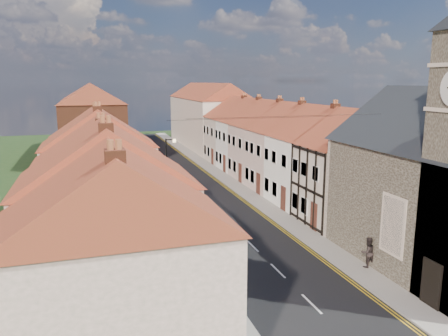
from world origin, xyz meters
The scene contains 23 objects.
ground centered at (0.00, 0.00, 0.00)m, with size 160.00×160.00×0.00m, color #263717.
road centered at (0.00, 30.00, 0.01)m, with size 7.00×90.00×0.02m, color black.
pavement_left centered at (-4.40, 30.00, 0.06)m, with size 1.80×90.00×0.12m, color #ACA79C.
pavement_right centered at (4.40, 30.00, 0.06)m, with size 1.80×90.00×0.12m, color #ACA79C.
cottage_r_tudor centered at (9.27, 12.70, 4.47)m, with size 8.30×5.20×9.00m.
cottage_r_white_near centered at (9.30, 18.10, 4.47)m, with size 8.30×6.00×9.00m.
cottage_r_cream_mid centered at (9.30, 23.50, 4.48)m, with size 8.30×5.20×9.00m.
cottage_r_pink centered at (9.30, 28.90, 4.47)m, with size 8.30×6.00×9.00m.
cottage_r_white_far centered at (9.30, 34.30, 4.48)m, with size 8.30×5.20×9.00m.
cottage_r_cream_far centered at (9.30, 39.70, 4.47)m, with size 8.30×6.00×9.00m.
cottage_l_brick_near centered at (-9.30, -0.25, 4.37)m, with size 8.30×5.70×8.80m.
cottage_l_cream centered at (-9.30, 5.55, 4.52)m, with size 8.30×6.30×9.10m.
cottage_l_white centered at (-9.30, 11.95, 4.37)m, with size 8.30×6.90×8.80m.
cottage_l_brick_mid centered at (-9.30, 18.05, 4.53)m, with size 8.30×5.70×9.10m.
cottage_l_pink centered at (-9.30, 23.85, 4.37)m, with size 8.30×6.30×8.80m.
block_right_far centered at (9.30, 55.00, 5.29)m, with size 8.30×24.20×10.50m.
block_left_far centered at (-9.30, 50.00, 5.29)m, with size 8.30×24.20×10.50m.
lamppost centered at (-3.81, 20.00, 3.54)m, with size 0.88×0.15×6.00m.
car_near centered at (-3.20, 11.84, 0.76)m, with size 1.79×4.44×1.51m, color black.
car_mid centered at (-2.81, 31.90, 0.76)m, with size 1.62×4.64×1.53m, color #A3A6AA.
car_far centered at (-2.75, 39.29, 0.72)m, with size 2.01×4.95×1.44m, color navy.
car_distant centered at (-3.20, 51.54, 0.55)m, with size 1.82×3.95×1.10m, color #97989E.
pedestrian_right centered at (5.10, 4.73, 1.03)m, with size 0.88×0.69×1.82m, color #2A2322.
Camera 1 is at (-10.04, -15.53, 10.79)m, focal length 35.00 mm.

